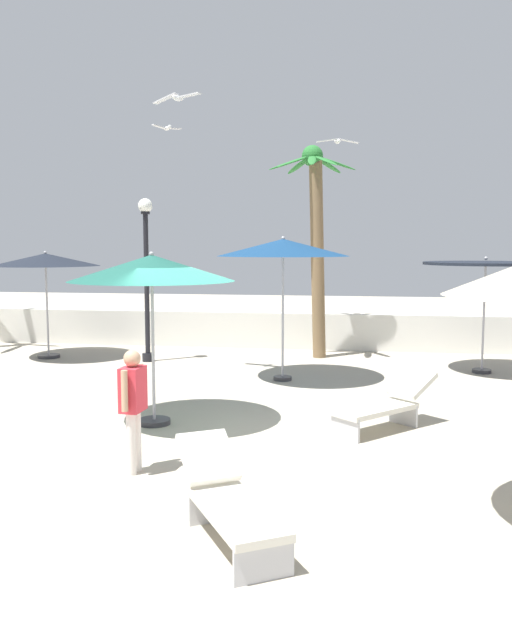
{
  "coord_description": "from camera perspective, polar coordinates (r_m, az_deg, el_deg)",
  "views": [
    {
      "loc": [
        2.03,
        -9.58,
        2.82
      ],
      "look_at": [
        0.0,
        2.93,
        1.4
      ],
      "focal_mm": 37.12,
      "sensor_mm": 36.0,
      "label": 1
    }
  ],
  "objects": [
    {
      "name": "lamp_post_1",
      "position": [
        16.27,
        -9.43,
        4.65
      ],
      "size": [
        0.35,
        0.35,
        3.96
      ],
      "color": "black",
      "rests_on": "ground_plane"
    },
    {
      "name": "patio_umbrella_3",
      "position": [
        17.39,
        -17.7,
        4.88
      ],
      "size": [
        2.69,
        2.69,
        2.7
      ],
      "color": "#333338",
      "rests_on": "ground_plane"
    },
    {
      "name": "patio_umbrella_4",
      "position": [
        13.76,
        2.35,
        6.2
      ],
      "size": [
        2.76,
        2.76,
        3.02
      ],
      "color": "#333338",
      "rests_on": "ground_plane"
    },
    {
      "name": "seagull_0",
      "position": [
        14.75,
        -6.8,
        18.5
      ],
      "size": [
        1.15,
        0.52,
        0.17
      ],
      "color": "white"
    },
    {
      "name": "patio_umbrella_1",
      "position": [
        10.41,
        -8.98,
        4.34
      ],
      "size": [
        2.59,
        2.59,
        2.74
      ],
      "color": "#333338",
      "rests_on": "ground_plane"
    },
    {
      "name": "guest_1",
      "position": [
        8.38,
        -10.56,
        -6.74
      ],
      "size": [
        0.27,
        0.56,
        1.55
      ],
      "color": "silver",
      "rests_on": "ground_plane"
    },
    {
      "name": "ground_plane",
      "position": [
        10.19,
        -2.67,
        -9.68
      ],
      "size": [
        56.0,
        56.0,
        0.0
      ],
      "primitive_type": "plane",
      "color": "#B2A893"
    },
    {
      "name": "seagull_2",
      "position": [
        18.32,
        7.05,
        15.06
      ],
      "size": [
        1.13,
        0.49,
        0.14
      ],
      "color": "white"
    },
    {
      "name": "boundary_wall",
      "position": [
        18.22,
        2.74,
        -0.94
      ],
      "size": [
        25.2,
        0.3,
        0.99
      ],
      "primitive_type": "cube",
      "color": "silver",
      "rests_on": "ground_plane"
    },
    {
      "name": "lounge_chair_1",
      "position": [
        10.47,
        11.12,
        -7.09
      ],
      "size": [
        1.67,
        1.74,
        0.83
      ],
      "color": "#B7B7BC",
      "rests_on": "ground_plane"
    },
    {
      "name": "patio_umbrella_2",
      "position": [
        15.42,
        19.19,
        4.31
      ],
      "size": [
        2.7,
        2.7,
        2.59
      ],
      "color": "#333338",
      "rests_on": "ground_plane"
    },
    {
      "name": "seagull_1",
      "position": [
        21.06,
        -7.65,
        16.09
      ],
      "size": [
        0.79,
        0.77,
        0.14
      ],
      "color": "white"
    },
    {
      "name": "lounge_chair_2",
      "position": [
        6.6,
        -2.4,
        -15.14
      ],
      "size": [
        1.44,
        1.88,
        0.83
      ],
      "color": "#B7B7BC",
      "rests_on": "ground_plane"
    },
    {
      "name": "palm_tree_0",
      "position": [
        16.73,
        5.18,
        7.99
      ],
      "size": [
        2.18,
        2.18,
        5.3
      ],
      "color": "brown",
      "rests_on": "ground_plane"
    }
  ]
}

